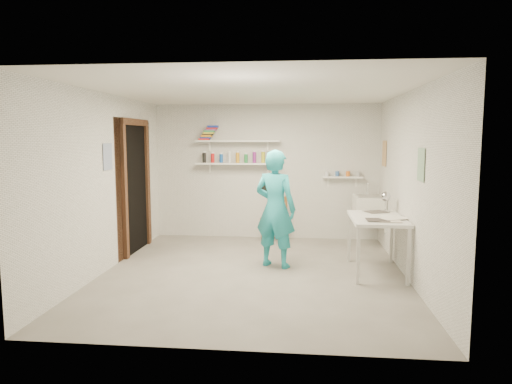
# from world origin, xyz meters

# --- Properties ---
(floor) EXTENTS (4.00, 4.50, 0.02)m
(floor) POSITION_xyz_m (0.00, 0.00, -0.01)
(floor) COLOR slate
(floor) RESTS_ON ground
(ceiling) EXTENTS (4.00, 4.50, 0.02)m
(ceiling) POSITION_xyz_m (0.00, 0.00, 2.41)
(ceiling) COLOR silver
(ceiling) RESTS_ON wall_back
(wall_back) EXTENTS (4.00, 0.02, 2.40)m
(wall_back) POSITION_xyz_m (0.00, 2.26, 1.20)
(wall_back) COLOR silver
(wall_back) RESTS_ON ground
(wall_front) EXTENTS (4.00, 0.02, 2.40)m
(wall_front) POSITION_xyz_m (0.00, -2.26, 1.20)
(wall_front) COLOR silver
(wall_front) RESTS_ON ground
(wall_left) EXTENTS (0.02, 4.50, 2.40)m
(wall_left) POSITION_xyz_m (-2.01, 0.00, 1.20)
(wall_left) COLOR silver
(wall_left) RESTS_ON ground
(wall_right) EXTENTS (0.02, 4.50, 2.40)m
(wall_right) POSITION_xyz_m (2.01, 0.00, 1.20)
(wall_right) COLOR silver
(wall_right) RESTS_ON ground
(doorway_recess) EXTENTS (0.02, 0.90, 2.00)m
(doorway_recess) POSITION_xyz_m (-1.99, 1.05, 1.00)
(doorway_recess) COLOR black
(doorway_recess) RESTS_ON wall_left
(corridor_box) EXTENTS (1.40, 1.50, 2.10)m
(corridor_box) POSITION_xyz_m (-2.70, 1.05, 1.05)
(corridor_box) COLOR brown
(corridor_box) RESTS_ON ground
(door_lintel) EXTENTS (0.06, 1.05, 0.10)m
(door_lintel) POSITION_xyz_m (-1.97, 1.05, 2.05)
(door_lintel) COLOR brown
(door_lintel) RESTS_ON wall_left
(door_jamb_near) EXTENTS (0.06, 0.10, 2.00)m
(door_jamb_near) POSITION_xyz_m (-1.97, 0.55, 1.00)
(door_jamb_near) COLOR brown
(door_jamb_near) RESTS_ON ground
(door_jamb_far) EXTENTS (0.06, 0.10, 2.00)m
(door_jamb_far) POSITION_xyz_m (-1.97, 1.55, 1.00)
(door_jamb_far) COLOR brown
(door_jamb_far) RESTS_ON ground
(shelf_lower) EXTENTS (1.50, 0.22, 0.03)m
(shelf_lower) POSITION_xyz_m (-0.50, 2.13, 1.35)
(shelf_lower) COLOR white
(shelf_lower) RESTS_ON wall_back
(shelf_upper) EXTENTS (1.50, 0.22, 0.03)m
(shelf_upper) POSITION_xyz_m (-0.50, 2.13, 1.75)
(shelf_upper) COLOR white
(shelf_upper) RESTS_ON wall_back
(ledge_shelf) EXTENTS (0.70, 0.14, 0.03)m
(ledge_shelf) POSITION_xyz_m (1.35, 2.17, 1.12)
(ledge_shelf) COLOR white
(ledge_shelf) RESTS_ON wall_back
(poster_left) EXTENTS (0.01, 0.28, 0.36)m
(poster_left) POSITION_xyz_m (-1.99, 0.05, 1.55)
(poster_left) COLOR #334C7F
(poster_left) RESTS_ON wall_left
(poster_right_a) EXTENTS (0.01, 0.34, 0.42)m
(poster_right_a) POSITION_xyz_m (1.99, 1.80, 1.55)
(poster_right_a) COLOR #995933
(poster_right_a) RESTS_ON wall_right
(poster_right_b) EXTENTS (0.01, 0.30, 0.38)m
(poster_right_b) POSITION_xyz_m (1.99, -0.55, 1.50)
(poster_right_b) COLOR #3F724C
(poster_right_b) RESTS_ON wall_right
(belfast_sink) EXTENTS (0.48, 0.60, 0.30)m
(belfast_sink) POSITION_xyz_m (1.75, 1.70, 0.70)
(belfast_sink) COLOR white
(belfast_sink) RESTS_ON wall_right
(man) EXTENTS (0.70, 0.59, 1.64)m
(man) POSITION_xyz_m (0.28, 0.36, 0.82)
(man) COLOR #24A7B4
(man) RESTS_ON ground
(wall_clock) EXTENTS (0.29, 0.14, 0.30)m
(wall_clock) POSITION_xyz_m (0.19, 0.56, 1.10)
(wall_clock) COLOR beige
(wall_clock) RESTS_ON man
(wooden_chair) EXTENTS (0.49, 0.48, 0.81)m
(wooden_chair) POSITION_xyz_m (0.17, 1.94, 0.41)
(wooden_chair) COLOR brown
(wooden_chair) RESTS_ON ground
(work_table) EXTENTS (0.68, 1.14, 0.76)m
(work_table) POSITION_xyz_m (1.64, 0.19, 0.38)
(work_table) COLOR silver
(work_table) RESTS_ON ground
(desk_lamp) EXTENTS (0.14, 0.14, 0.14)m
(desk_lamp) POSITION_xyz_m (1.83, 0.65, 0.98)
(desk_lamp) COLOR silver
(desk_lamp) RESTS_ON work_table
(spray_cans) EXTENTS (1.31, 0.06, 0.17)m
(spray_cans) POSITION_xyz_m (-0.50, 2.13, 1.45)
(spray_cans) COLOR black
(spray_cans) RESTS_ON shelf_lower
(book_stack) EXTENTS (0.34, 0.14, 0.25)m
(book_stack) POSITION_xyz_m (-1.02, 2.13, 1.89)
(book_stack) COLOR red
(book_stack) RESTS_ON shelf_upper
(ledge_pots) EXTENTS (0.48, 0.07, 0.09)m
(ledge_pots) POSITION_xyz_m (1.35, 2.17, 1.18)
(ledge_pots) COLOR silver
(ledge_pots) RESTS_ON ledge_shelf
(papers) EXTENTS (0.30, 0.22, 0.02)m
(papers) POSITION_xyz_m (1.64, 0.19, 0.77)
(papers) COLOR silver
(papers) RESTS_ON work_table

